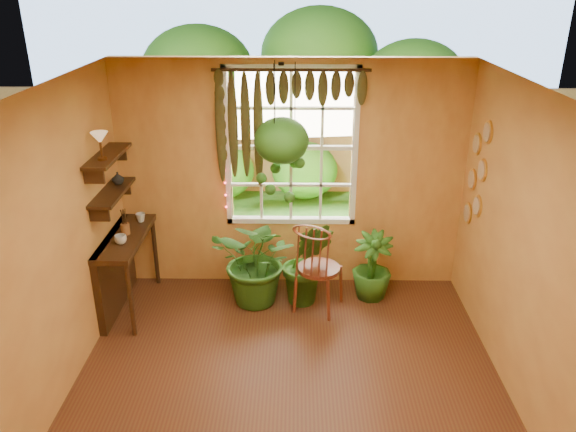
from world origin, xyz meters
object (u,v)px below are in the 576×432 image
object	(u,v)px
counter_ledge	(119,264)
windsor_chair	(317,280)
potted_plant_left	(259,260)
hanging_basket	(282,146)
potted_plant_mid	(307,262)

from	to	relation	value
counter_ledge	windsor_chair	bearing A→B (deg)	-0.15
potted_plant_left	hanging_basket	xyz separation A→B (m)	(0.26, 0.19, 1.28)
potted_plant_left	potted_plant_mid	size ratio (longest dim) A/B	1.04
counter_ledge	potted_plant_left	world-z (taller)	potted_plant_left
windsor_chair	potted_plant_mid	xyz separation A→B (m)	(-0.11, 0.13, 0.15)
counter_ledge	potted_plant_mid	size ratio (longest dim) A/B	1.15
windsor_chair	potted_plant_mid	distance (m)	0.23
windsor_chair	potted_plant_left	bearing A→B (deg)	-167.08
windsor_chair	potted_plant_mid	size ratio (longest dim) A/B	1.22
potted_plant_mid	windsor_chair	bearing A→B (deg)	-49.57
counter_ledge	potted_plant_mid	bearing A→B (deg)	3.52
counter_ledge	hanging_basket	xyz separation A→B (m)	(1.81, 0.32, 1.27)
potted_plant_left	counter_ledge	bearing A→B (deg)	-175.24
windsor_chair	hanging_basket	distance (m)	1.55
windsor_chair	hanging_basket	world-z (taller)	hanging_basket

